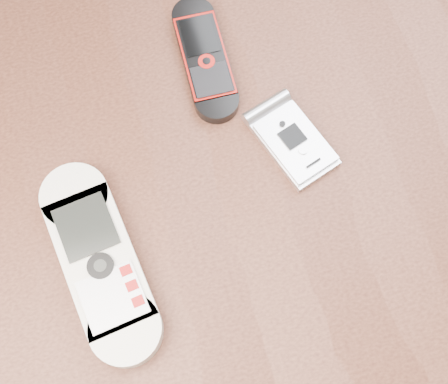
% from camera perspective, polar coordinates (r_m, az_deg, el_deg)
% --- Properties ---
extents(ground, '(4.00, 4.00, 0.00)m').
position_cam_1_polar(ground, '(1.28, -0.22, -11.79)').
color(ground, '#472B19').
rests_on(ground, ground).
extents(table, '(1.20, 0.80, 0.75)m').
position_cam_1_polar(table, '(0.65, -0.42, -3.61)').
color(table, black).
rests_on(table, ground).
extents(nokia_white, '(0.08, 0.19, 0.02)m').
position_cam_1_polar(nokia_white, '(0.53, -11.29, -6.22)').
color(nokia_white, silver).
rests_on(nokia_white, table).
extents(nokia_black_red, '(0.05, 0.14, 0.01)m').
position_cam_1_polar(nokia_black_red, '(0.60, -1.78, 12.15)').
color(nokia_black_red, black).
rests_on(nokia_black_red, table).
extents(motorola_razr, '(0.07, 0.10, 0.01)m').
position_cam_1_polar(motorola_razr, '(0.56, 6.36, 4.61)').
color(motorola_razr, silver).
rests_on(motorola_razr, table).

